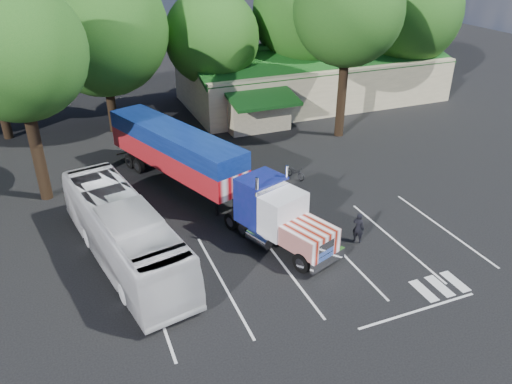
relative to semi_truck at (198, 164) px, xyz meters
name	(u,v)px	position (x,y,z in m)	size (l,w,h in m)	color
ground	(242,211)	(1.76, -2.55, -2.22)	(120.00, 120.00, 0.00)	black
event_hall	(311,77)	(15.49, 15.26, -0.01)	(24.20, 14.12, 5.55)	beige
tree_row_c	(101,29)	(-3.24, 13.65, 5.82)	(10.00, 10.00, 13.05)	black
tree_row_d	(212,38)	(5.76, 14.95, 4.37)	(8.00, 8.00, 10.60)	black
tree_row_e	(306,12)	(14.76, 15.45, 5.87)	(9.60, 9.60, 12.90)	black
tree_row_f	(406,11)	(24.76, 14.25, 5.57)	(10.40, 10.40, 13.00)	black
tree_near_left	(15,52)	(-8.74, 3.45, 6.59)	(7.60, 7.60, 12.65)	black
tree_near_right	(349,11)	(13.26, 5.95, 7.24)	(8.00, 8.00, 13.50)	black
semi_truck	(198,164)	(0.00, 0.00, 0.00)	(8.65, 18.32, 3.92)	black
woman	(358,227)	(6.26, -7.88, -1.36)	(0.62, 0.41, 1.71)	black
bicycle	(295,172)	(6.58, 0.21, -1.79)	(0.57, 1.64, 0.86)	black
tour_bus	(124,232)	(-5.24, -5.05, -0.59)	(2.73, 11.65, 3.25)	silver
silver_sedan	(239,116)	(6.76, 11.45, -1.53)	(1.45, 4.16, 1.37)	#ACB0B4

